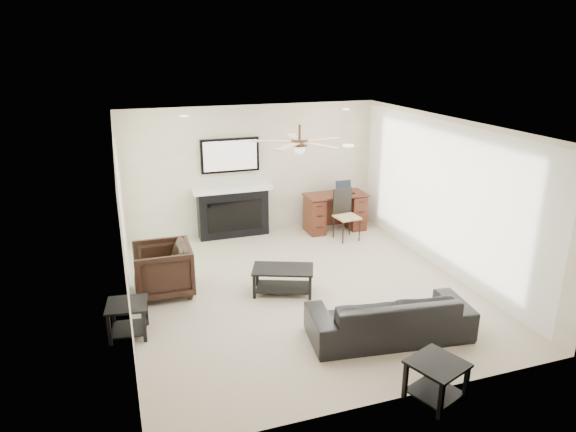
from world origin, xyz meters
The scene contains 10 objects.
room_shell centered at (0.19, 0.08, 1.68)m, with size 5.50×5.54×2.52m.
sofa centered at (0.60, -1.63, 0.30)m, with size 2.05×0.80×0.60m, color black.
armchair centered at (-2.00, 0.52, 0.39)m, with size 0.82×0.85×0.77m, color black.
coffee_table centered at (-0.30, -0.03, 0.20)m, with size 0.90×0.50×0.40m, color black.
end_table_near centered at (0.45, -2.88, 0.23)m, with size 0.52×0.52×0.45m, color black.
end_table_left centered at (-2.55, -0.53, 0.23)m, with size 0.50×0.50×0.45m, color black.
fireplace_unit centered at (-0.45, 2.58, 0.95)m, with size 1.52×0.34×1.91m, color black.
desk centered at (1.55, 2.26, 0.38)m, with size 1.22×0.56×0.76m, color #37180D.
desk_chair centered at (1.55, 1.71, 0.48)m, with size 0.42×0.44×0.97m, color black.
laptop centered at (1.75, 2.24, 0.88)m, with size 0.33×0.24×0.23m, color black.
Camera 1 is at (-2.46, -6.68, 3.56)m, focal length 32.00 mm.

